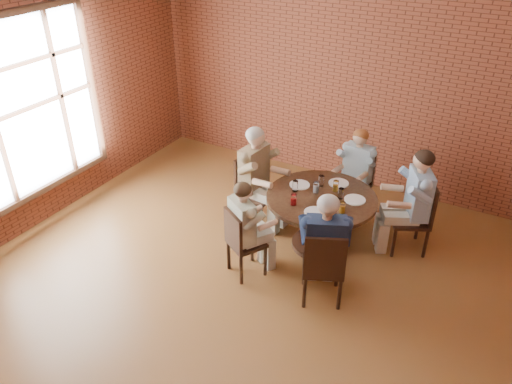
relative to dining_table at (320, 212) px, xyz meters
The scene contains 27 objects.
floor 1.73m from the dining_table, 102.71° to the right, with size 7.00×7.00×0.00m, color brown.
wall_back 2.26m from the dining_table, 100.83° to the left, with size 7.00×7.00×0.00m, color brown.
window 3.91m from the dining_table, 161.19° to the right, with size 0.10×2.16×2.36m.
dining_table is the anchor object (origin of this frame).
chair_a 1.21m from the dining_table, 27.37° to the left, with size 0.61×0.61×0.97m.
diner_a 1.13m from the dining_table, 27.37° to the left, with size 0.56×0.69×1.39m, color teal, non-canonical shape.
chair_b 1.05m from the dining_table, 83.79° to the left, with size 0.44×0.44×0.91m.
diner_b 0.97m from the dining_table, 83.79° to the left, with size 0.50×0.61×1.28m, color #9BB8C6, non-canonical shape.
chair_c 1.07m from the dining_table, behind, with size 0.51×0.51×0.98m.
diner_c 0.99m from the dining_table, behind, with size 0.57×0.70×1.40m, color brown, non-canonical shape.
chair_d 1.14m from the dining_table, 121.21° to the right, with size 0.53×0.53×0.89m.
diner_d 1.07m from the dining_table, 121.21° to the right, with size 0.48×0.59×1.25m, color #BDA494, non-canonical shape.
chair_e 1.05m from the dining_table, 65.33° to the right, with size 0.58×0.58×0.95m.
diner_e 0.97m from the dining_table, 65.33° to the right, with size 0.55×0.67×1.36m, color #16223D, non-canonical shape.
plate_a 0.46m from the dining_table, 16.73° to the left, with size 0.26×0.26×0.01m, color white.
plate_b 0.47m from the dining_table, 80.60° to the left, with size 0.26×0.26×0.01m, color white.
plate_c 0.44m from the dining_table, 161.32° to the left, with size 0.26×0.26×0.01m, color white.
plate_d 0.45m from the dining_table, 78.72° to the right, with size 0.26×0.26×0.01m, color white.
glass_a 0.37m from the dining_table, 18.69° to the left, with size 0.07×0.07×0.14m, color white.
glass_b 0.38m from the dining_table, 66.49° to the left, with size 0.07×0.07×0.14m, color white.
glass_c 0.40m from the dining_table, 114.80° to the left, with size 0.07×0.07×0.14m, color white.
glass_d 0.32m from the dining_table, 149.58° to the left, with size 0.07×0.07×0.14m, color white.
glass_e 0.46m from the dining_table, behind, with size 0.07×0.07×0.14m, color white.
glass_f 0.50m from the dining_table, 123.48° to the right, with size 0.07×0.07×0.14m, color white.
glass_g 0.37m from the dining_table, 58.96° to the right, with size 0.07×0.07×0.14m, color white.
glass_h 0.50m from the dining_table, 32.24° to the right, with size 0.07×0.07×0.14m, color white.
smartphone 0.52m from the dining_table, 55.34° to the right, with size 0.07×0.14×0.01m, color black.
Camera 1 is at (2.22, -3.37, 3.95)m, focal length 35.00 mm.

